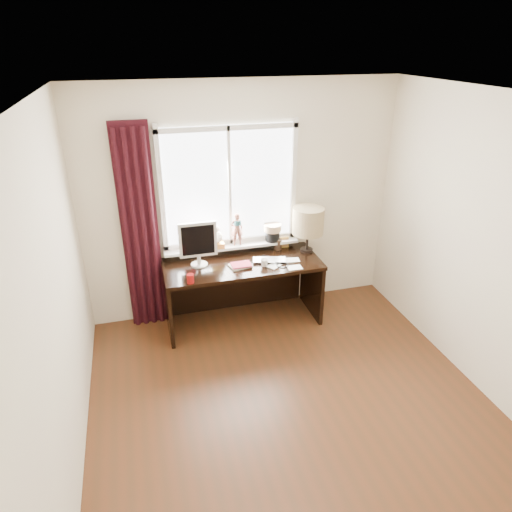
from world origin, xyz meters
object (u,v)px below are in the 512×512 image
object	(u,v)px
monitor	(198,241)
table_lamp	(308,221)
laptop	(270,260)
red_cup	(190,279)
mug	(264,262)
desk	(241,278)

from	to	relation	value
monitor	table_lamp	xyz separation A→B (m)	(1.24, 0.03, 0.09)
laptop	red_cup	bearing A→B (deg)	-150.07
mug	red_cup	xyz separation A→B (m)	(-0.81, -0.16, 0.00)
laptop	desk	world-z (taller)	laptop
desk	mug	bearing A→B (deg)	-48.73
desk	table_lamp	size ratio (longest dim) A/B	3.27
table_lamp	monitor	bearing A→B (deg)	-178.63
laptop	monitor	world-z (taller)	monitor
desk	monitor	world-z (taller)	monitor
laptop	red_cup	xyz separation A→B (m)	(-0.90, -0.25, 0.03)
desk	monitor	distance (m)	0.70
mug	table_lamp	size ratio (longest dim) A/B	0.17
mug	table_lamp	bearing A→B (deg)	22.36
table_lamp	mug	bearing A→B (deg)	-157.64
desk	monitor	size ratio (longest dim) A/B	3.47
laptop	red_cup	size ratio (longest dim) A/B	3.84
laptop	monitor	xyz separation A→B (m)	(-0.76, 0.11, 0.26)
laptop	desk	bearing A→B (deg)	168.11
red_cup	monitor	bearing A→B (deg)	68.43
laptop	table_lamp	size ratio (longest dim) A/B	0.69
mug	desk	distance (m)	0.43
red_cup	table_lamp	world-z (taller)	table_lamp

